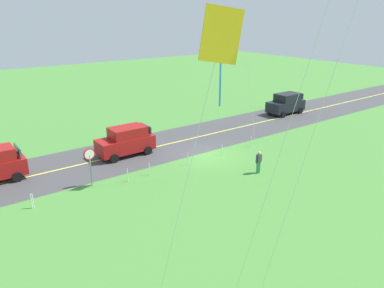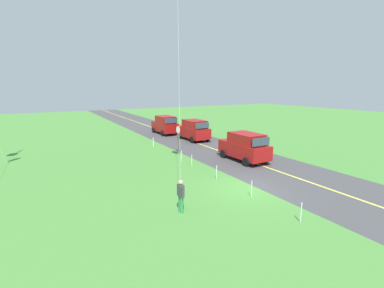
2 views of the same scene
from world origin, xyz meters
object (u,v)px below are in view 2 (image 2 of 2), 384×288
object	(u,v)px
car_suv_foreground	(245,146)
car_parked_east_far	(165,125)
stop_sign	(178,134)
person_adult_near	(181,195)
car_parked_east_near	(194,130)

from	to	relation	value
car_suv_foreground	car_parked_east_far	distance (m)	14.76
car_parked_east_far	stop_sign	size ratio (longest dim) A/B	1.72
car_parked_east_far	person_adult_near	bearing A→B (deg)	157.95
car_parked_east_far	person_adult_near	size ratio (longest dim) A/B	2.75
car_parked_east_near	stop_sign	bearing A→B (deg)	138.80
car_parked_east_near	car_suv_foreground	bearing A→B (deg)	175.52
car_parked_east_near	person_adult_near	xyz separation A→B (m)	(-15.17, 9.38, -0.29)
car_parked_east_near	stop_sign	distance (m)	6.78
person_adult_near	car_parked_east_near	bearing A→B (deg)	118.82
car_parked_east_far	person_adult_near	distance (m)	22.10
car_parked_east_far	stop_sign	world-z (taller)	stop_sign
car_parked_east_far	person_adult_near	xyz separation A→B (m)	(-20.48, 8.30, -0.29)
car_parked_east_near	person_adult_near	distance (m)	17.84
car_parked_east_near	stop_sign	world-z (taller)	stop_sign
car_suv_foreground	car_parked_east_near	distance (m)	9.48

